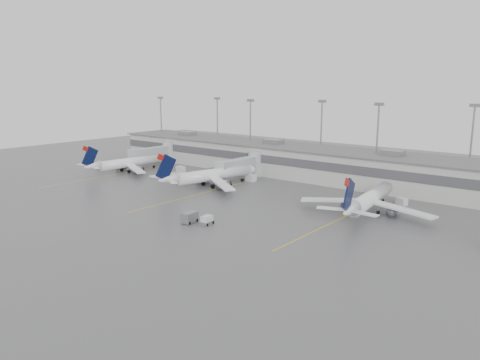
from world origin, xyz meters
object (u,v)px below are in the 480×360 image
Objects in this scene: jet_mid_right at (369,199)px; baggage_tug at (207,221)px; jet_far_left at (126,163)px; jet_mid_left at (210,175)px.

jet_mid_right is 10.99× the size of baggage_tug.
jet_far_left is 0.93× the size of jet_mid_right.
baggage_tug is (52.79, -22.90, -2.14)m from jet_far_left.
jet_mid_right is at bearing 44.76° from baggage_tug.
jet_far_left is at bearing -165.63° from jet_mid_left.
jet_far_left is at bearing 149.65° from baggage_tug.
jet_mid_left reaches higher than jet_mid_right.
jet_mid_left is at bearing 6.46° from jet_far_left.
jet_mid_left reaches higher than jet_far_left.
baggage_tug is (-19.95, -25.23, -2.36)m from jet_mid_right.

